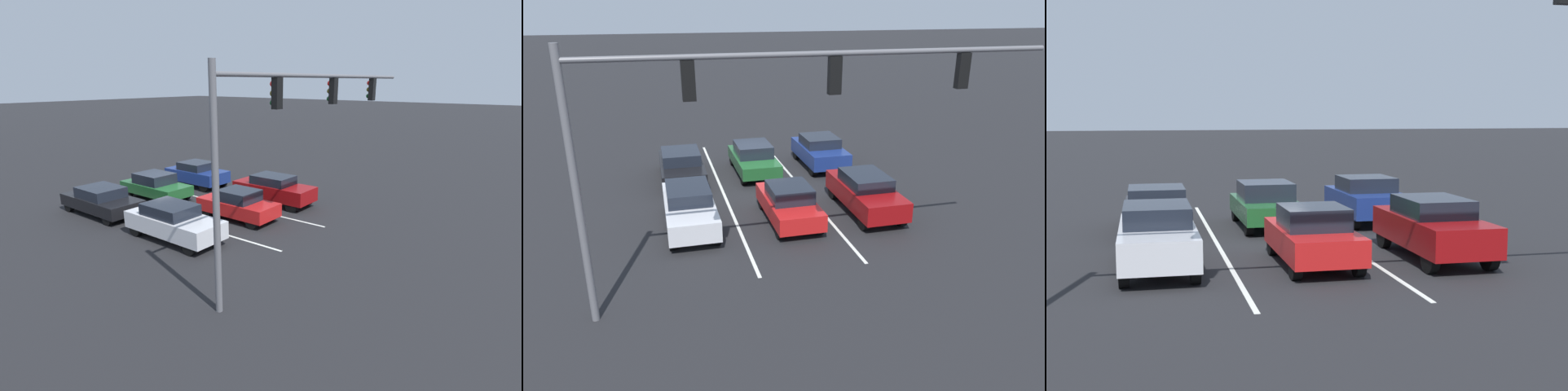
% 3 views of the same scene
% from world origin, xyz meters
% --- Properties ---
extents(ground_plane, '(240.00, 240.00, 0.00)m').
position_xyz_m(ground_plane, '(0.00, 0.00, 0.00)').
color(ground_plane, black).
extents(lane_stripe_left_divider, '(0.12, 15.35, 0.01)m').
position_xyz_m(lane_stripe_left_divider, '(-1.76, 1.68, 0.01)').
color(lane_stripe_left_divider, silver).
rests_on(lane_stripe_left_divider, ground_plane).
extents(lane_stripe_center_divider, '(0.12, 15.35, 0.01)m').
position_xyz_m(lane_stripe_center_divider, '(1.76, 1.68, 0.01)').
color(lane_stripe_center_divider, silver).
rests_on(lane_stripe_center_divider, ground_plane).
extents(car_maroon_leftlane_front, '(1.76, 4.53, 1.57)m').
position_xyz_m(car_maroon_leftlane_front, '(-3.45, 5.22, 0.83)').
color(car_maroon_leftlane_front, maroon).
rests_on(car_maroon_leftlane_front, ground_plane).
extents(car_red_midlane_front, '(1.74, 4.01, 1.48)m').
position_xyz_m(car_red_midlane_front, '(-0.25, 5.38, 0.74)').
color(car_red_midlane_front, red).
rests_on(car_red_midlane_front, ground_plane).
extents(car_silver_rightlane_front, '(1.78, 4.55, 1.55)m').
position_xyz_m(car_silver_rightlane_front, '(3.48, 4.96, 0.81)').
color(car_silver_rightlane_front, silver).
rests_on(car_silver_rightlane_front, ground_plane).
extents(car_black_rightlane_second, '(1.94, 4.61, 1.41)m').
position_xyz_m(car_black_rightlane_second, '(3.37, -0.61, 0.73)').
color(car_black_rightlane_second, black).
rests_on(car_black_rightlane_second, ground_plane).
extents(car_navy_leftlane_second, '(1.91, 4.06, 1.56)m').
position_xyz_m(car_navy_leftlane_second, '(-3.61, -0.98, 0.82)').
color(car_navy_leftlane_second, navy).
rests_on(car_navy_leftlane_second, ground_plane).
extents(car_darkgreen_midlane_second, '(1.86, 4.27, 1.48)m').
position_xyz_m(car_darkgreen_midlane_second, '(-0.12, -0.73, 0.76)').
color(car_darkgreen_midlane_second, '#1E5928').
rests_on(car_darkgreen_midlane_second, ground_plane).
extents(traffic_signal_gantry, '(12.73, 0.37, 7.10)m').
position_xyz_m(traffic_signal_gantry, '(2.30, 10.34, 5.42)').
color(traffic_signal_gantry, slate).
rests_on(traffic_signal_gantry, ground_plane).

